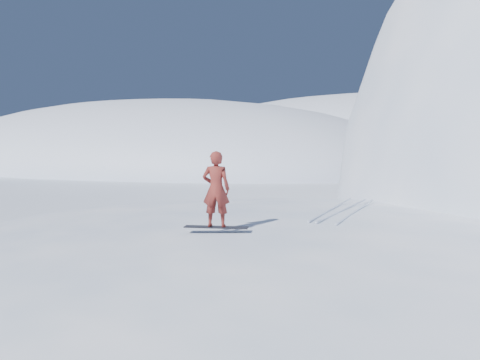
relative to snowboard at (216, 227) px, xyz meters
The scene contains 9 objects.
ground 2.97m from the snowboard, 32.90° to the left, with size 400.00×400.00×0.00m, color white.
near_ridge 5.23m from the snowboard, 58.10° to the left, with size 36.00×28.00×4.80m, color white.
far_ridge_a 91.75m from the snowboard, 138.36° to the left, with size 120.00×70.00×28.00m, color white.
far_ridge_c 117.47m from the snowboard, 109.16° to the left, with size 140.00×90.00×36.00m, color white.
wind_bumps 4.00m from the snowboard, 73.70° to the left, with size 16.00×14.40×1.00m.
snowboard is the anchor object (origin of this frame).
snowboarder 0.93m from the snowboard, ahead, with size 0.67×0.44×1.83m, color maroon.
vapor_plume 73.32m from the snowboard, 142.69° to the left, with size 10.46×8.37×7.32m, color white.
board_tracks 5.16m from the snowboard, 76.37° to the left, with size 2.04×5.94×0.04m.
Camera 1 is at (5.49, -9.76, 4.35)m, focal length 35.00 mm.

